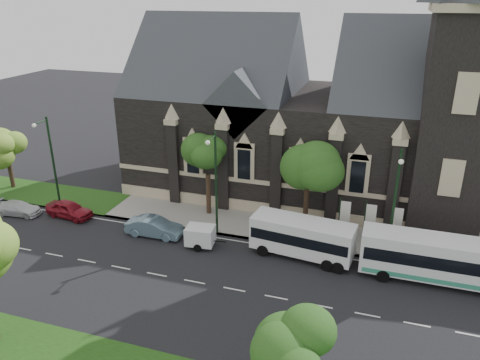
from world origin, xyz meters
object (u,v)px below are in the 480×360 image
at_px(tree_walk_right, 311,165).
at_px(car_far_red, 69,209).
at_px(street_lamp_near, 395,201).
at_px(tree_park_east, 299,347).
at_px(street_lamp_far, 51,159).
at_px(street_lamp_mid, 215,179).
at_px(sedan, 154,227).
at_px(box_trailer, 200,235).
at_px(tree_walk_far, 8,146).
at_px(shuttle_bus, 303,236).
at_px(car_far_white, 18,208).
at_px(banner_flag_center, 368,219).
at_px(banner_flag_right, 394,223).
at_px(banner_flag_left, 343,216).
at_px(tour_coach, 447,260).
at_px(tree_walk_left, 210,155).

xyz_separation_m(tree_walk_right, car_far_red, (-21.18, -4.68, -5.05)).
bearing_deg(street_lamp_near, tree_park_east, -103.11).
height_order(tree_park_east, street_lamp_far, street_lamp_far).
relative_size(street_lamp_mid, sedan, 1.85).
bearing_deg(tree_walk_right, street_lamp_mid, -153.35).
relative_size(box_trailer, sedan, 0.68).
bearing_deg(street_lamp_far, car_far_red, -27.70).
relative_size(street_lamp_near, street_lamp_far, 1.00).
xyz_separation_m(tree_walk_far, shuttle_bus, (31.44, -4.35, -2.86)).
height_order(tree_walk_far, street_lamp_mid, street_lamp_mid).
distance_m(sedan, car_far_white, 14.00).
relative_size(banner_flag_center, shuttle_bus, 0.49).
distance_m(banner_flag_right, shuttle_bus, 7.42).
distance_m(banner_flag_right, sedan, 19.60).
bearing_deg(tree_walk_far, shuttle_bus, -7.87).
bearing_deg(banner_flag_left, tree_walk_far, 178.03).
distance_m(tree_walk_right, car_far_white, 27.21).
xyz_separation_m(banner_flag_left, tour_coach, (7.59, -3.65, -0.53)).
height_order(street_lamp_near, banner_flag_right, street_lamp_near).
distance_m(tour_coach, sedan, 22.79).
bearing_deg(banner_flag_right, tree_walk_right, 166.40).
height_order(tree_walk_right, tour_coach, tree_walk_right).
bearing_deg(banner_flag_left, box_trailer, -158.67).
bearing_deg(street_lamp_far, tree_walk_far, 158.50).
height_order(street_lamp_near, shuttle_bus, street_lamp_near).
distance_m(banner_flag_center, tour_coach, 6.70).
relative_size(tree_park_east, car_far_white, 1.46).
xyz_separation_m(street_lamp_far, tour_coach, (33.88, -1.74, -3.26)).
height_order(tree_walk_far, banner_flag_left, tree_walk_far).
xyz_separation_m(shuttle_bus, car_far_red, (-21.58, 0.20, -0.98)).
height_order(tree_walk_right, street_lamp_far, street_lamp_far).
height_order(banner_flag_left, car_far_white, banner_flag_left).
height_order(box_trailer, sedan, box_trailer).
distance_m(tree_walk_right, banner_flag_center, 6.36).
bearing_deg(street_lamp_near, tour_coach, -24.16).
xyz_separation_m(shuttle_bus, box_trailer, (-8.11, -1.04, -0.77)).
bearing_deg(tree_park_east, banner_flag_center, 83.43).
relative_size(banner_flag_left, car_far_red, 0.88).
relative_size(tree_park_east, street_lamp_far, 0.70).
distance_m(tree_park_east, shuttle_bus, 15.63).
bearing_deg(banner_flag_center, car_far_red, -173.54).
distance_m(tree_walk_right, street_lamp_near, 7.72).
distance_m(banner_flag_center, banner_flag_right, 2.00).
bearing_deg(tree_walk_left, tour_coach, -15.21).
relative_size(banner_flag_right, box_trailer, 1.20).
distance_m(tree_walk_left, car_far_white, 18.71).
height_order(banner_flag_center, sedan, banner_flag_center).
bearing_deg(tree_walk_far, banner_flag_center, -1.86).
xyz_separation_m(tree_walk_right, tree_walk_far, (-31.04, -0.54, -1.20)).
distance_m(banner_flag_left, banner_flag_right, 4.00).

